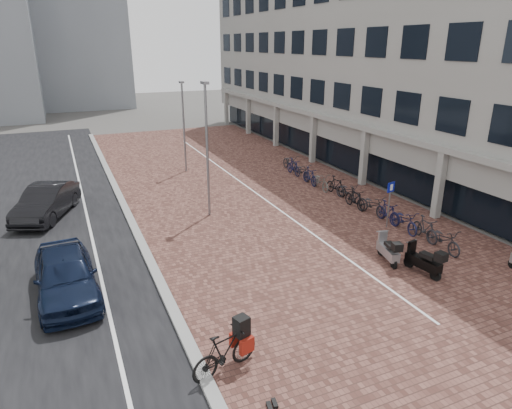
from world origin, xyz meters
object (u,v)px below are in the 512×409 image
object	(u,v)px
car_dark	(46,202)
scooter_mid	(424,260)
car_navy	(66,275)
scooter_front	(388,249)
hero_bike	(225,351)
parking_sign	(390,198)

from	to	relation	value
car_dark	scooter_mid	size ratio (longest dim) A/B	2.85
car_navy	car_dark	xyz separation A→B (m)	(-0.62, 8.41, -0.02)
car_dark	scooter_front	xyz separation A→B (m)	(12.25, -10.71, -0.24)
car_dark	car_navy	bearing A→B (deg)	-63.21
hero_bike	parking_sign	xyz separation A→B (m)	(10.28, 6.21, 0.84)
parking_sign	scooter_front	bearing A→B (deg)	-142.14
hero_bike	scooter_front	world-z (taller)	hero_bike
car_dark	scooter_mid	xyz separation A→B (m)	(12.80, -12.03, -0.21)
car_dark	scooter_front	distance (m)	16.27
car_dark	parking_sign	bearing A→B (deg)	-5.86
car_navy	parking_sign	size ratio (longest dim) A/B	2.15
scooter_front	parking_sign	size ratio (longest dim) A/B	0.73
car_dark	parking_sign	distance (m)	16.54
parking_sign	car_dark	bearing A→B (deg)	138.19
car_dark	parking_sign	world-z (taller)	parking_sign
car_dark	scooter_front	world-z (taller)	car_dark
scooter_front	parking_sign	bearing A→B (deg)	64.73
scooter_front	scooter_mid	distance (m)	1.43
hero_bike	scooter_front	xyz separation A→B (m)	(8.00, 3.37, -0.08)
car_navy	parking_sign	world-z (taller)	parking_sign
hero_bike	scooter_mid	world-z (taller)	hero_bike
scooter_front	parking_sign	world-z (taller)	parking_sign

